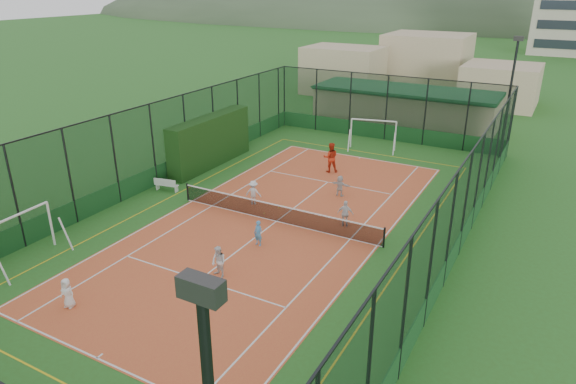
% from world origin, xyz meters
% --- Properties ---
extents(ground, '(300.00, 300.00, 0.00)m').
position_xyz_m(ground, '(0.00, 0.00, 0.00)').
color(ground, '#2E6021').
rests_on(ground, ground).
extents(court_slab, '(11.17, 23.97, 0.01)m').
position_xyz_m(court_slab, '(0.00, 0.00, 0.01)').
color(court_slab, '#C8432C').
rests_on(court_slab, ground).
extents(tennis_net, '(11.67, 0.12, 1.06)m').
position_xyz_m(tennis_net, '(0.00, 0.00, 0.53)').
color(tennis_net, black).
rests_on(tennis_net, ground).
extents(perimeter_fence, '(18.12, 34.12, 5.00)m').
position_xyz_m(perimeter_fence, '(0.00, 0.00, 2.50)').
color(perimeter_fence, black).
rests_on(perimeter_fence, ground).
extents(floodlight_ne, '(0.60, 0.26, 8.25)m').
position_xyz_m(floodlight_ne, '(8.60, 16.60, 4.12)').
color(floodlight_ne, black).
rests_on(floodlight_ne, ground).
extents(clubhouse, '(15.20, 7.20, 3.15)m').
position_xyz_m(clubhouse, '(0.00, 22.00, 1.57)').
color(clubhouse, tan).
rests_on(clubhouse, ground).
extents(distant_hills, '(200.00, 60.00, 24.00)m').
position_xyz_m(distant_hills, '(0.00, 150.00, 0.00)').
color(distant_hills, '#384C33').
rests_on(distant_hills, ground).
extents(hedge_left, '(1.14, 7.58, 3.32)m').
position_xyz_m(hedge_left, '(-8.30, 5.60, 1.66)').
color(hedge_left, black).
rests_on(hedge_left, ground).
extents(white_bench, '(1.50, 0.65, 0.82)m').
position_xyz_m(white_bench, '(-7.80, 0.53, 0.41)').
color(white_bench, white).
rests_on(white_bench, ground).
extents(futsal_goal_near, '(3.46, 1.18, 2.20)m').
position_xyz_m(futsal_goal_near, '(-7.83, -8.88, 1.10)').
color(futsal_goal_near, white).
rests_on(futsal_goal_near, ground).
extents(futsal_goal_far, '(3.49, 1.72, 2.17)m').
position_xyz_m(futsal_goal_far, '(0.01, 14.22, 1.08)').
color(futsal_goal_far, white).
rests_on(futsal_goal_far, ground).
extents(child_near_left, '(0.64, 0.47, 1.22)m').
position_xyz_m(child_near_left, '(-3.18, -10.31, 0.62)').
color(child_near_left, white).
rests_on(child_near_left, court_slab).
extents(child_near_mid, '(0.49, 0.36, 1.24)m').
position_xyz_m(child_near_mid, '(0.54, -2.62, 0.63)').
color(child_near_mid, '#4792CB').
rests_on(child_near_mid, court_slab).
extents(child_near_right, '(0.79, 0.69, 1.39)m').
position_xyz_m(child_near_right, '(0.57, -5.79, 0.71)').
color(child_near_right, silver).
rests_on(child_near_right, court_slab).
extents(child_far_left, '(0.99, 0.72, 1.38)m').
position_xyz_m(child_far_left, '(-2.22, 1.33, 0.70)').
color(child_far_left, silver).
rests_on(child_far_left, court_slab).
extents(child_far_right, '(0.87, 0.51, 1.39)m').
position_xyz_m(child_far_right, '(3.33, 1.20, 0.70)').
color(child_far_right, white).
rests_on(child_far_right, court_slab).
extents(child_far_back, '(1.17, 0.45, 1.23)m').
position_xyz_m(child_far_back, '(1.50, 4.76, 0.63)').
color(child_far_back, silver).
rests_on(child_far_back, court_slab).
extents(coach, '(1.20, 1.12, 1.96)m').
position_xyz_m(coach, '(-0.66, 8.19, 0.99)').
color(coach, red).
rests_on(coach, court_slab).
extents(tennis_balls, '(1.98, 1.41, 0.07)m').
position_xyz_m(tennis_balls, '(-0.58, 1.48, 0.04)').
color(tennis_balls, '#CCE033').
rests_on(tennis_balls, court_slab).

